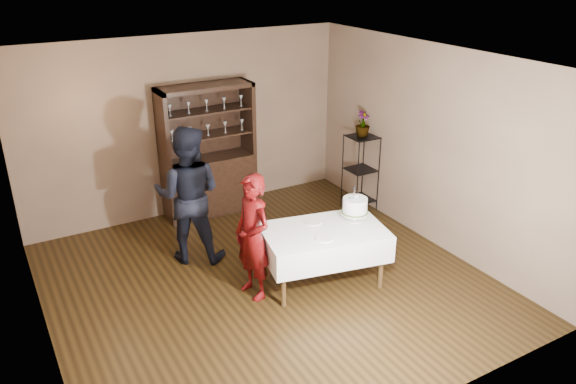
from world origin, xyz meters
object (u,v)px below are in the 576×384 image
Objects in this scene: woman at (253,237)px; cake at (355,207)px; cake_table at (324,242)px; potted_plant at (363,124)px; china_hutch at (209,172)px; man at (188,195)px; plant_etagere at (360,169)px.

woman reaches higher than cake.
cake_table is 2.44m from potted_plant.
cake_table is 4.20× the size of potted_plant.
cake_table is at bearing -81.22° from china_hutch.
china_hutch is 1.32× the size of woman.
woman is at bearing 136.99° from man.
plant_etagere is 0.66× the size of man.
china_hutch reaches higher than cake_table.
potted_plant is at bearing 59.47° from plant_etagere.
cake_table is 0.58m from cake.
cake_table is 1.84m from man.
woman is 1.23m from man.
plant_etagere is at bearing -145.01° from man.
potted_plant is (0.01, 0.02, 0.73)m from plant_etagere.
potted_plant is (2.54, 1.36, 0.62)m from woman.
china_hutch is 2.33m from plant_etagere.
potted_plant is (1.23, 1.53, 0.47)m from cake.
man is (-1.17, 1.37, 0.36)m from cake_table.
plant_etagere is at bearing -26.83° from china_hutch.
man is at bearing -176.79° from plant_etagere.
cake is at bearing -71.45° from china_hutch.
potted_plant is at bearing 42.46° from cake_table.
man is (-0.32, 1.18, 0.15)m from woman.
man is at bearing -122.52° from china_hutch.
woman is 2.95m from potted_plant.
cake is at bearing 73.61° from woman.
china_hutch is 1.10× the size of man.
cake is (1.63, -1.35, -0.00)m from man.
plant_etagere is 0.79× the size of woman.
cake_table is at bearing -137.54° from potted_plant.
cake is (1.31, -0.16, 0.15)m from woman.
china_hutch is at bearing 108.55° from cake.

